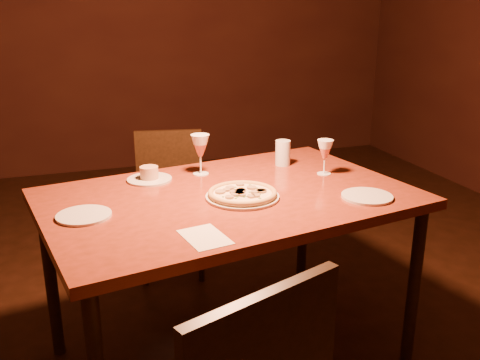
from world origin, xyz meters
name	(u,v)px	position (x,y,z in m)	size (l,w,h in m)	color
back_wall	(99,14)	(0.00, 3.50, 1.50)	(6.00, 0.04, 3.00)	#3A1A12
dining_table	(229,210)	(0.22, 0.21, 0.74)	(1.67, 1.23, 0.82)	maroon
chair_far	(170,194)	(0.16, 1.22, 0.48)	(0.48, 0.48, 0.85)	black
pizza_plate	(242,194)	(0.26, 0.14, 0.83)	(0.31, 0.31, 0.03)	silver
ramekin_saucer	(149,176)	(-0.07, 0.50, 0.84)	(0.20, 0.20, 0.06)	silver
wine_glass_far	(200,155)	(0.18, 0.51, 0.91)	(0.09, 0.09, 0.19)	#BE614F
wine_glass_right	(325,157)	(0.73, 0.33, 0.90)	(0.08, 0.08, 0.17)	#BE614F
water_tumbler	(283,153)	(0.61, 0.53, 0.88)	(0.07, 0.07, 0.12)	silver
side_plate_left	(84,215)	(-0.37, 0.14, 0.82)	(0.21, 0.21, 0.01)	silver
side_plate_near	(367,196)	(0.75, -0.02, 0.82)	(0.21, 0.21, 0.01)	silver
menu_card	(205,237)	(0.01, -0.19, 0.82)	(0.13, 0.20, 0.00)	silver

